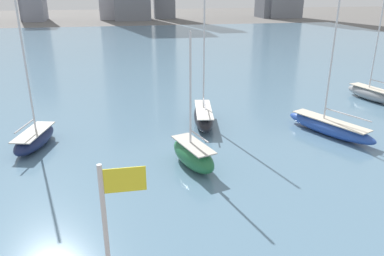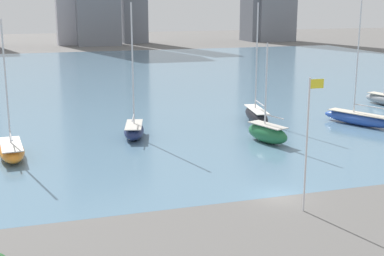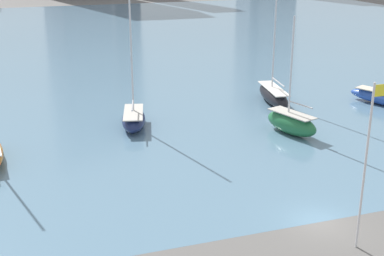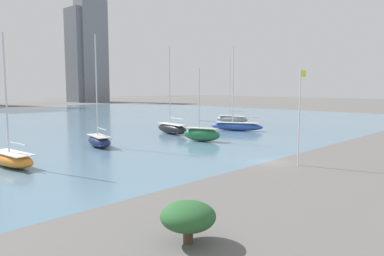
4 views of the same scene
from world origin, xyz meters
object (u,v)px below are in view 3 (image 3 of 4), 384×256
object	(u,v)px
sailboat_green	(291,123)
sailboat_black	(273,95)
flag_pole	(367,161)
sailboat_navy	(134,118)

from	to	relation	value
sailboat_green	sailboat_black	world-z (taller)	sailboat_black
sailboat_green	sailboat_black	size ratio (longest dim) A/B	0.72
flag_pole	sailboat_navy	world-z (taller)	sailboat_navy
sailboat_navy	sailboat_green	xyz separation A→B (m)	(14.28, -6.98, 0.18)
sailboat_navy	sailboat_green	world-z (taller)	sailboat_navy
sailboat_black	sailboat_navy	bearing A→B (deg)	-160.59
sailboat_green	sailboat_black	bearing A→B (deg)	55.38
flag_pole	sailboat_green	size ratio (longest dim) A/B	0.92
sailboat_green	flag_pole	bearing A→B (deg)	-124.61
flag_pole	sailboat_black	world-z (taller)	sailboat_black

